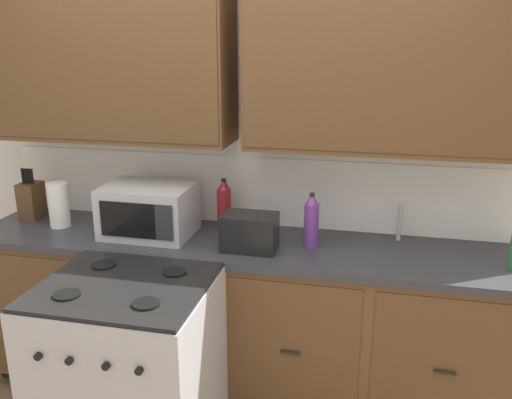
{
  "coord_description": "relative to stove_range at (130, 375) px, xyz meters",
  "views": [
    {
      "loc": [
        0.72,
        -2.32,
        1.99
      ],
      "look_at": [
        0.13,
        0.27,
        1.19
      ],
      "focal_mm": 37.66,
      "sensor_mm": 36.0,
      "label": 1
    }
  ],
  "objects": [
    {
      "name": "counter_run",
      "position": [
        0.35,
        0.63,
        0.01
      ],
      "size": [
        2.95,
        0.64,
        0.94
      ],
      "color": "black",
      "rests_on": "ground_plane"
    },
    {
      "name": "stove_range",
      "position": [
        0.0,
        0.0,
        0.0
      ],
      "size": [
        0.76,
        0.68,
        0.95
      ],
      "color": "#B7B7BC",
      "rests_on": "ground_plane"
    },
    {
      "name": "bottle_red",
      "position": [
        0.24,
        0.8,
        0.61
      ],
      "size": [
        0.08,
        0.08,
        0.3
      ],
      "color": "maroon",
      "rests_on": "counter_run"
    },
    {
      "name": "microwave",
      "position": [
        -0.14,
        0.63,
        0.61
      ],
      "size": [
        0.48,
        0.37,
        0.28
      ],
      "color": "#B7B7BC",
      "rests_on": "counter_run"
    },
    {
      "name": "wall_unit",
      "position": [
        0.35,
        0.83,
        1.21
      ],
      "size": [
        4.12,
        0.4,
        2.54
      ],
      "color": "white",
      "rests_on": "ground_plane"
    },
    {
      "name": "bottle_violet",
      "position": [
        0.76,
        0.63,
        0.61
      ],
      "size": [
        0.08,
        0.08,
        0.3
      ],
      "color": "#663384",
      "rests_on": "counter_run"
    },
    {
      "name": "sink_faucet",
      "position": [
        1.21,
        0.84,
        0.57
      ],
      "size": [
        0.02,
        0.02,
        0.2
      ],
      "primitive_type": "cylinder",
      "color": "#B2B5BA",
      "rests_on": "counter_run"
    },
    {
      "name": "paper_towel_roll",
      "position": [
        -0.7,
        0.63,
        0.6
      ],
      "size": [
        0.12,
        0.12,
        0.26
      ],
      "primitive_type": "cylinder",
      "color": "white",
      "rests_on": "counter_run"
    },
    {
      "name": "knife_block",
      "position": [
        -0.95,
        0.73,
        0.58
      ],
      "size": [
        0.11,
        0.14,
        0.31
      ],
      "color": "#52361E",
      "rests_on": "counter_run"
    },
    {
      "name": "toaster",
      "position": [
        0.45,
        0.53,
        0.56
      ],
      "size": [
        0.28,
        0.18,
        0.19
      ],
      "color": "black",
      "rests_on": "counter_run"
    }
  ]
}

